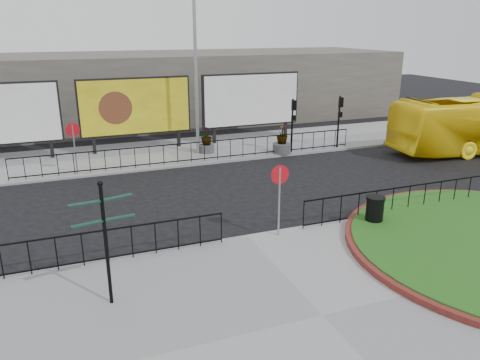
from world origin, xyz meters
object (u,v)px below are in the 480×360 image
billboard_mid (135,107)px  litter_bin (375,211)px  lamp_post (196,67)px  planter_c (282,142)px  planter_b (207,141)px  fingerpost_sign (105,232)px

billboard_mid → litter_bin: size_ratio=5.69×
lamp_post → litter_bin: bearing=-75.9°
lamp_post → planter_c: lamp_post is taller
billboard_mid → planter_b: bearing=-29.4°
fingerpost_sign → planter_c: fingerpost_sign is taller
fingerpost_sign → planter_b: fingerpost_sign is taller
litter_bin → planter_b: (-2.50, 11.90, 0.08)m
fingerpost_sign → litter_bin: bearing=3.5°
litter_bin → planter_c: (1.40, 10.30, 0.06)m
billboard_mid → fingerpost_sign: size_ratio=1.88×
lamp_post → planter_b: lamp_post is taller
billboard_mid → planter_b: size_ratio=4.10×
planter_b → planter_c: (3.90, -1.60, -0.02)m
litter_bin → planter_b: 12.16m
planter_b → lamp_post: bearing=180.0°
billboard_mid → planter_c: 8.42m
billboard_mid → planter_b: 4.42m
billboard_mid → planter_c: (7.40, -3.57, -1.87)m
lamp_post → planter_b: (0.49, -0.00, -4.08)m
lamp_post → fingerpost_sign: (-6.26, -13.55, -2.72)m
litter_bin → planter_c: planter_c is taller
litter_bin → lamp_post: bearing=104.1°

